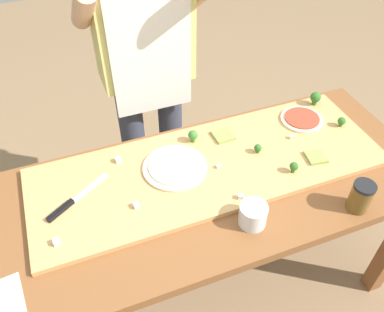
# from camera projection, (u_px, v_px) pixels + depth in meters

# --- Properties ---
(ground_plane) EXTENTS (8.00, 8.00, 0.00)m
(ground_plane) POSITION_uv_depth(u_px,v_px,m) (203.00, 287.00, 2.04)
(ground_plane) COLOR #896B4C
(prep_table) EXTENTS (1.74, 0.71, 0.77)m
(prep_table) POSITION_uv_depth(u_px,v_px,m) (206.00, 204.00, 1.58)
(prep_table) COLOR brown
(prep_table) RESTS_ON ground
(cutting_board) EXTENTS (1.38, 0.47, 0.02)m
(cutting_board) POSITION_uv_depth(u_px,v_px,m) (209.00, 167.00, 1.56)
(cutting_board) COLOR tan
(cutting_board) RESTS_ON prep_table
(chefs_knife) EXTENTS (0.24, 0.16, 0.02)m
(chefs_knife) POSITION_uv_depth(u_px,v_px,m) (70.00, 203.00, 1.41)
(chefs_knife) COLOR #B7BABF
(chefs_knife) RESTS_ON cutting_board
(pizza_whole_cheese_artichoke) EXTENTS (0.25, 0.25, 0.02)m
(pizza_whole_cheese_artichoke) POSITION_uv_depth(u_px,v_px,m) (175.00, 167.00, 1.53)
(pizza_whole_cheese_artichoke) COLOR beige
(pizza_whole_cheese_artichoke) RESTS_ON cutting_board
(pizza_whole_tomato_red) EXTENTS (0.18, 0.18, 0.02)m
(pizza_whole_tomato_red) POSITION_uv_depth(u_px,v_px,m) (302.00, 119.00, 1.74)
(pizza_whole_tomato_red) COLOR beige
(pizza_whole_tomato_red) RESTS_ON cutting_board
(pizza_slice_far_left) EXTENTS (0.08, 0.08, 0.01)m
(pizza_slice_far_left) POSITION_uv_depth(u_px,v_px,m) (223.00, 135.00, 1.67)
(pizza_slice_far_left) COLOR #899E4C
(pizza_slice_far_left) RESTS_ON cutting_board
(pizza_slice_near_left) EXTENTS (0.08, 0.08, 0.01)m
(pizza_slice_near_left) POSITION_uv_depth(u_px,v_px,m) (316.00, 157.00, 1.57)
(pizza_slice_near_left) COLOR #899E4C
(pizza_slice_near_left) RESTS_ON cutting_board
(broccoli_floret_back_left) EXTENTS (0.03, 0.03, 0.04)m
(broccoli_floret_back_left) POSITION_uv_depth(u_px,v_px,m) (258.00, 148.00, 1.59)
(broccoli_floret_back_left) COLOR #366618
(broccoli_floret_back_left) RESTS_ON cutting_board
(broccoli_floret_front_left) EXTENTS (0.03, 0.03, 0.05)m
(broccoli_floret_front_left) POSITION_uv_depth(u_px,v_px,m) (294.00, 167.00, 1.50)
(broccoli_floret_front_left) COLOR #366618
(broccoli_floret_front_left) RESTS_ON cutting_board
(broccoli_floret_center_right) EXTENTS (0.04, 0.04, 0.05)m
(broccoli_floret_center_right) POSITION_uv_depth(u_px,v_px,m) (193.00, 135.00, 1.63)
(broccoli_floret_center_right) COLOR #3F7220
(broccoli_floret_center_right) RESTS_ON cutting_board
(broccoli_floret_center_left) EXTENTS (0.03, 0.03, 0.04)m
(broccoli_floret_center_left) POSITION_uv_depth(u_px,v_px,m) (342.00, 121.00, 1.70)
(broccoli_floret_center_left) COLOR #366618
(broccoli_floret_center_left) RESTS_ON cutting_board
(broccoli_floret_front_mid) EXTENTS (0.05, 0.05, 0.06)m
(broccoli_floret_front_mid) POSITION_uv_depth(u_px,v_px,m) (315.00, 98.00, 1.81)
(broccoli_floret_front_mid) COLOR #366618
(broccoli_floret_front_mid) RESTS_ON cutting_board
(cheese_crumble_a) EXTENTS (0.02, 0.02, 0.02)m
(cheese_crumble_a) POSITION_uv_depth(u_px,v_px,m) (57.00, 242.00, 1.29)
(cheese_crumble_a) COLOR silver
(cheese_crumble_a) RESTS_ON cutting_board
(cheese_crumble_b) EXTENTS (0.02, 0.02, 0.02)m
(cheese_crumble_b) POSITION_uv_depth(u_px,v_px,m) (136.00, 205.00, 1.40)
(cheese_crumble_b) COLOR white
(cheese_crumble_b) RESTS_ON cutting_board
(cheese_crumble_c) EXTENTS (0.02, 0.02, 0.02)m
(cheese_crumble_c) POSITION_uv_depth(u_px,v_px,m) (118.00, 160.00, 1.56)
(cheese_crumble_c) COLOR white
(cheese_crumble_c) RESTS_ON cutting_board
(cheese_crumble_d) EXTENTS (0.02, 0.02, 0.02)m
(cheese_crumble_d) POSITION_uv_depth(u_px,v_px,m) (241.00, 197.00, 1.42)
(cheese_crumble_d) COLOR silver
(cheese_crumble_d) RESTS_ON cutting_board
(cheese_crumble_e) EXTENTS (0.02, 0.02, 0.01)m
(cheese_crumble_e) POSITION_uv_depth(u_px,v_px,m) (291.00, 137.00, 1.66)
(cheese_crumble_e) COLOR silver
(cheese_crumble_e) RESTS_ON cutting_board
(cheese_crumble_f) EXTENTS (0.02, 0.02, 0.01)m
(cheese_crumble_f) POSITION_uv_depth(u_px,v_px,m) (218.00, 166.00, 1.54)
(cheese_crumble_f) COLOR white
(cheese_crumble_f) RESTS_ON cutting_board
(flour_cup) EXTENTS (0.10, 0.10, 0.08)m
(flour_cup) POSITION_uv_depth(u_px,v_px,m) (253.00, 216.00, 1.36)
(flour_cup) COLOR white
(flour_cup) RESTS_ON prep_table
(sauce_jar) EXTENTS (0.08, 0.08, 0.12)m
(sauce_jar) POSITION_uv_depth(u_px,v_px,m) (361.00, 197.00, 1.39)
(sauce_jar) COLOR brown
(sauce_jar) RESTS_ON prep_table
(cook_center) EXTENTS (0.54, 0.39, 1.67)m
(cook_center) POSITION_uv_depth(u_px,v_px,m) (146.00, 58.00, 1.73)
(cook_center) COLOR #333847
(cook_center) RESTS_ON ground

